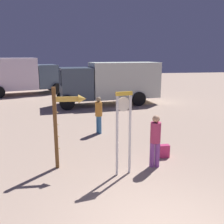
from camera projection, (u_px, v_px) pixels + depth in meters
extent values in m
cylinder|color=silver|center=(117.00, 137.00, 6.67)|extent=(0.07, 0.07, 2.21)
cylinder|color=silver|center=(130.00, 135.00, 6.80)|extent=(0.07, 0.07, 2.21)
cube|color=yellow|center=(124.00, 94.00, 6.48)|extent=(0.46, 0.17, 0.10)
cylinder|color=white|center=(123.00, 104.00, 6.57)|extent=(0.38, 0.11, 0.38)
cube|color=black|center=(123.00, 104.00, 6.59)|extent=(0.09, 0.03, 0.06)
cube|color=black|center=(123.00, 104.00, 6.59)|extent=(0.13, 0.04, 0.10)
cube|color=brown|center=(56.00, 129.00, 7.10)|extent=(0.10, 0.10, 2.38)
cube|color=#F5BE46|center=(67.00, 99.00, 6.95)|extent=(0.63, 0.09, 0.14)
cone|color=#F5BE46|center=(82.00, 99.00, 7.00)|extent=(0.23, 0.26, 0.25)
sphere|color=#F8E781|center=(59.00, 148.00, 7.24)|extent=(0.04, 0.04, 0.04)
sphere|color=#FFE595|center=(59.00, 137.00, 7.16)|extent=(0.04, 0.04, 0.04)
sphere|color=#FBE696|center=(58.00, 125.00, 7.08)|extent=(0.04, 0.04, 0.04)
sphere|color=#FFDA89|center=(58.00, 112.00, 7.00)|extent=(0.04, 0.04, 0.04)
sphere|color=#FCEE92|center=(57.00, 100.00, 6.92)|extent=(0.04, 0.04, 0.04)
cylinder|color=#7E3C8F|center=(157.00, 155.00, 7.33)|extent=(0.14, 0.14, 0.76)
cylinder|color=#7E3C8F|center=(152.00, 155.00, 7.33)|extent=(0.14, 0.14, 0.76)
cylinder|color=#B4345D|center=(156.00, 133.00, 7.18)|extent=(0.30, 0.30, 0.60)
sphere|color=tan|center=(156.00, 119.00, 7.09)|extent=(0.21, 0.21, 0.21)
cube|color=#C92F63|center=(164.00, 151.00, 8.07)|extent=(0.32, 0.19, 0.41)
cube|color=#D1296D|center=(163.00, 151.00, 8.20)|extent=(0.22, 0.04, 0.18)
cylinder|color=teal|center=(98.00, 124.00, 10.57)|extent=(0.14, 0.14, 0.75)
cylinder|color=teal|center=(100.00, 125.00, 10.45)|extent=(0.14, 0.14, 0.75)
cylinder|color=orange|center=(99.00, 109.00, 10.36)|extent=(0.30, 0.30, 0.59)
sphere|color=#927B5A|center=(99.00, 99.00, 10.27)|extent=(0.21, 0.21, 0.21)
cube|color=silver|center=(124.00, 80.00, 16.78)|extent=(4.68, 2.65, 2.31)
cube|color=#415060|center=(76.00, 84.00, 15.92)|extent=(2.17, 2.24, 2.01)
cube|color=black|center=(60.00, 78.00, 15.56)|extent=(0.24, 1.69, 0.88)
cylinder|color=black|center=(63.00, 97.00, 16.95)|extent=(0.92, 0.36, 0.90)
cylinder|color=black|center=(67.00, 103.00, 14.93)|extent=(0.92, 0.36, 0.90)
cylinder|color=black|center=(127.00, 94.00, 18.24)|extent=(0.92, 0.36, 0.90)
cylinder|color=black|center=(139.00, 99.00, 16.21)|extent=(0.92, 0.36, 0.90)
cube|color=white|center=(8.00, 74.00, 20.24)|extent=(4.97, 3.57, 2.54)
cube|color=#4D5E72|center=(46.00, 76.00, 21.64)|extent=(2.22, 2.64, 1.97)
cube|color=black|center=(56.00, 71.00, 21.91)|extent=(0.58, 1.83, 0.87)
cylinder|color=black|center=(57.00, 89.00, 21.06)|extent=(0.93, 0.50, 0.90)
cylinder|color=black|center=(51.00, 86.00, 23.18)|extent=(0.93, 0.50, 0.90)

